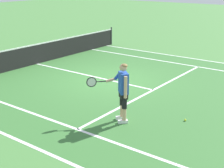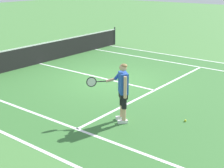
# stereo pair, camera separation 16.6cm
# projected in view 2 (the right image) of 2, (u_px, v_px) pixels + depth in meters

# --- Properties ---
(ground_plane) EXTENTS (80.00, 80.00, 0.00)m
(ground_plane) POSITION_uv_depth(u_px,v_px,m) (111.00, 80.00, 13.29)
(ground_plane) COLOR #477F3D
(court_inner_surface) EXTENTS (10.98, 10.73, 0.00)m
(court_inner_surface) POSITION_uv_depth(u_px,v_px,m) (127.00, 84.00, 12.84)
(court_inner_surface) COLOR #387033
(court_inner_surface) RESTS_ON ground
(line_service) EXTENTS (8.23, 0.10, 0.01)m
(line_service) POSITION_uv_depth(u_px,v_px,m) (155.00, 90.00, 12.11)
(line_service) COLOR white
(line_service) RESTS_ON ground
(line_centre_service) EXTENTS (0.10, 6.40, 0.01)m
(line_centre_service) POSITION_uv_depth(u_px,v_px,m) (90.00, 75.00, 13.98)
(line_centre_service) COLOR white
(line_centre_service) RESTS_ON ground
(line_singles_left) EXTENTS (0.10, 10.33, 0.01)m
(line_singles_left) POSITION_uv_depth(u_px,v_px,m) (47.00, 118.00, 9.75)
(line_singles_left) COLOR white
(line_singles_left) RESTS_ON ground
(line_singles_right) EXTENTS (0.10, 10.33, 0.01)m
(line_singles_right) POSITION_uv_depth(u_px,v_px,m) (176.00, 63.00, 15.92)
(line_singles_right) COLOR white
(line_singles_right) RESTS_ON ground
(line_doubles_left) EXTENTS (0.10, 10.33, 0.01)m
(line_doubles_left) POSITION_uv_depth(u_px,v_px,m) (7.00, 135.00, 8.72)
(line_doubles_left) COLOR white
(line_doubles_left) RESTS_ON ground
(line_doubles_right) EXTENTS (0.10, 10.33, 0.01)m
(line_doubles_right) POSITION_uv_depth(u_px,v_px,m) (189.00, 58.00, 16.95)
(line_doubles_right) COLOR white
(line_doubles_right) RESTS_ON ground
(tennis_net) EXTENTS (11.96, 0.08, 1.07)m
(tennis_net) POSITION_uv_depth(u_px,v_px,m) (39.00, 53.00, 15.69)
(tennis_net) COLOR #333338
(tennis_net) RESTS_ON ground
(tennis_player) EXTENTS (0.78, 1.14, 1.71)m
(tennis_player) POSITION_uv_depth(u_px,v_px,m) (122.00, 89.00, 9.24)
(tennis_player) COLOR white
(tennis_player) RESTS_ON ground
(tennis_ball_near_feet) EXTENTS (0.07, 0.07, 0.07)m
(tennis_ball_near_feet) POSITION_uv_depth(u_px,v_px,m) (185.00, 121.00, 9.49)
(tennis_ball_near_feet) COLOR #CCE02D
(tennis_ball_near_feet) RESTS_ON ground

